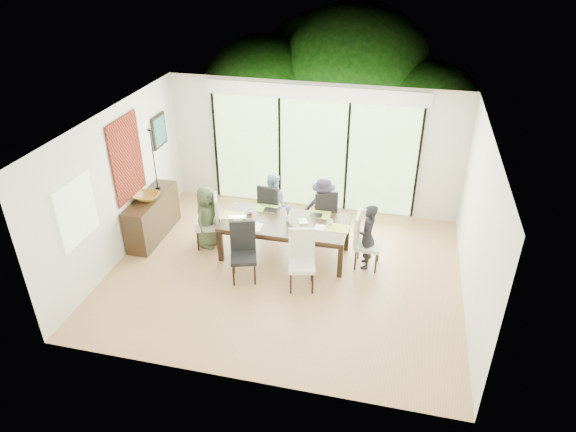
% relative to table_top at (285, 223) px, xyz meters
% --- Properties ---
extents(floor, '(6.00, 5.00, 0.01)m').
position_rel_table_top_xyz_m(floor, '(0.13, -0.54, -0.68)').
color(floor, '#9C663E').
rests_on(floor, ground).
extents(ceiling, '(6.00, 5.00, 0.01)m').
position_rel_table_top_xyz_m(ceiling, '(0.13, -0.54, 2.03)').
color(ceiling, white).
rests_on(ceiling, wall_back).
extents(wall_back, '(6.00, 0.02, 2.70)m').
position_rel_table_top_xyz_m(wall_back, '(0.13, 1.97, 0.67)').
color(wall_back, silver).
rests_on(wall_back, floor).
extents(wall_front, '(6.00, 0.02, 2.70)m').
position_rel_table_top_xyz_m(wall_front, '(0.13, -3.05, 0.67)').
color(wall_front, silver).
rests_on(wall_front, floor).
extents(wall_left, '(0.02, 5.00, 2.70)m').
position_rel_table_top_xyz_m(wall_left, '(-2.88, -0.54, 0.67)').
color(wall_left, silver).
rests_on(wall_left, floor).
extents(wall_right, '(0.02, 5.00, 2.70)m').
position_rel_table_top_xyz_m(wall_right, '(3.14, -0.54, 0.67)').
color(wall_right, beige).
rests_on(wall_right, floor).
extents(glass_doors, '(4.20, 0.02, 2.30)m').
position_rel_table_top_xyz_m(glass_doors, '(0.13, 1.93, 0.52)').
color(glass_doors, '#598C3F').
rests_on(glass_doors, wall_back).
extents(blinds_header, '(4.40, 0.06, 0.28)m').
position_rel_table_top_xyz_m(blinds_header, '(0.13, 1.92, 1.82)').
color(blinds_header, white).
rests_on(blinds_header, wall_back).
extents(mullion_a, '(0.05, 0.04, 2.30)m').
position_rel_table_top_xyz_m(mullion_a, '(-1.97, 1.92, 0.52)').
color(mullion_a, black).
rests_on(mullion_a, wall_back).
extents(mullion_b, '(0.05, 0.04, 2.30)m').
position_rel_table_top_xyz_m(mullion_b, '(-0.57, 1.92, 0.52)').
color(mullion_b, black).
rests_on(mullion_b, wall_back).
extents(mullion_c, '(0.05, 0.04, 2.30)m').
position_rel_table_top_xyz_m(mullion_c, '(0.83, 1.92, 0.52)').
color(mullion_c, black).
rests_on(mullion_c, wall_back).
extents(mullion_d, '(0.05, 0.04, 2.30)m').
position_rel_table_top_xyz_m(mullion_d, '(2.23, 1.92, 0.52)').
color(mullion_d, black).
rests_on(mullion_d, wall_back).
extents(side_window, '(0.02, 0.90, 1.00)m').
position_rel_table_top_xyz_m(side_window, '(-2.84, -1.74, 0.82)').
color(side_window, '#8CAD7F').
rests_on(side_window, wall_left).
extents(deck, '(6.00, 1.80, 0.10)m').
position_rel_table_top_xyz_m(deck, '(0.13, 2.86, -0.73)').
color(deck, brown).
rests_on(deck, ground).
extents(rail_top, '(6.00, 0.08, 0.06)m').
position_rel_table_top_xyz_m(rail_top, '(0.13, 3.66, -0.13)').
color(rail_top, brown).
rests_on(rail_top, deck).
extents(foliage_left, '(3.20, 3.20, 3.20)m').
position_rel_table_top_xyz_m(foliage_left, '(-1.67, 4.66, 0.76)').
color(foliage_left, '#14380F').
rests_on(foliage_left, ground).
extents(foliage_mid, '(4.00, 4.00, 4.00)m').
position_rel_table_top_xyz_m(foliage_mid, '(0.53, 5.26, 1.12)').
color(foliage_mid, '#14380F').
rests_on(foliage_mid, ground).
extents(foliage_right, '(2.80, 2.80, 2.80)m').
position_rel_table_top_xyz_m(foliage_right, '(2.33, 4.46, 0.58)').
color(foliage_right, '#14380F').
rests_on(foliage_right, ground).
extents(foliage_far, '(3.60, 3.60, 3.60)m').
position_rel_table_top_xyz_m(foliage_far, '(-0.47, 5.96, 0.94)').
color(foliage_far, '#14380F').
rests_on(foliage_far, ground).
extents(table_top, '(2.25, 1.03, 0.06)m').
position_rel_table_top_xyz_m(table_top, '(0.00, 0.00, 0.00)').
color(table_top, black).
rests_on(table_top, floor).
extents(table_apron, '(2.06, 0.84, 0.09)m').
position_rel_table_top_xyz_m(table_apron, '(0.00, 0.00, -0.08)').
color(table_apron, black).
rests_on(table_apron, floor).
extents(table_leg_fl, '(0.08, 0.08, 0.65)m').
position_rel_table_top_xyz_m(table_leg_fl, '(-1.08, -0.43, -0.35)').
color(table_leg_fl, black).
rests_on(table_leg_fl, floor).
extents(table_leg_fr, '(0.08, 0.08, 0.65)m').
position_rel_table_top_xyz_m(table_leg_fr, '(1.08, -0.43, -0.35)').
color(table_leg_fr, black).
rests_on(table_leg_fr, floor).
extents(table_leg_bl, '(0.08, 0.08, 0.65)m').
position_rel_table_top_xyz_m(table_leg_bl, '(-1.08, 0.43, -0.35)').
color(table_leg_bl, black).
rests_on(table_leg_bl, floor).
extents(table_leg_br, '(0.08, 0.08, 0.65)m').
position_rel_table_top_xyz_m(table_leg_br, '(1.08, 0.43, -0.35)').
color(table_leg_br, black).
rests_on(table_leg_br, floor).
extents(chair_left_end, '(0.56, 0.56, 1.03)m').
position_rel_table_top_xyz_m(chair_left_end, '(-1.50, 0.00, -0.16)').
color(chair_left_end, beige).
rests_on(chair_left_end, floor).
extents(chair_right_end, '(0.45, 0.45, 1.03)m').
position_rel_table_top_xyz_m(chair_right_end, '(1.50, 0.00, -0.16)').
color(chair_right_end, beige).
rests_on(chair_right_end, floor).
extents(chair_far_left, '(0.50, 0.50, 1.03)m').
position_rel_table_top_xyz_m(chair_far_left, '(-0.45, 0.85, -0.16)').
color(chair_far_left, black).
rests_on(chair_far_left, floor).
extents(chair_far_right, '(0.57, 0.57, 1.03)m').
position_rel_table_top_xyz_m(chair_far_right, '(0.55, 0.85, -0.16)').
color(chair_far_right, black).
rests_on(chair_far_right, floor).
extents(chair_near_left, '(0.54, 0.54, 1.03)m').
position_rel_table_top_xyz_m(chair_near_left, '(-0.50, -0.87, -0.16)').
color(chair_near_left, black).
rests_on(chair_near_left, floor).
extents(chair_near_right, '(0.52, 0.52, 1.03)m').
position_rel_table_top_xyz_m(chair_near_right, '(0.50, -0.87, -0.16)').
color(chair_near_right, silver).
rests_on(chair_near_right, floor).
extents(person_left_end, '(0.47, 0.63, 1.21)m').
position_rel_table_top_xyz_m(person_left_end, '(-1.48, 0.00, -0.07)').
color(person_left_end, '#414F35').
rests_on(person_left_end, floor).
extents(person_right_end, '(0.39, 0.59, 1.21)m').
position_rel_table_top_xyz_m(person_right_end, '(1.48, 0.00, -0.07)').
color(person_right_end, black).
rests_on(person_right_end, floor).
extents(person_far_left, '(0.59, 0.40, 1.21)m').
position_rel_table_top_xyz_m(person_far_left, '(-0.45, 0.83, -0.07)').
color(person_far_left, '#7A9EB1').
rests_on(person_far_left, floor).
extents(person_far_right, '(0.63, 0.47, 1.21)m').
position_rel_table_top_xyz_m(person_far_right, '(0.55, 0.83, -0.07)').
color(person_far_right, '#251E2E').
rests_on(person_far_right, floor).
extents(placemat_left, '(0.41, 0.30, 0.01)m').
position_rel_table_top_xyz_m(placemat_left, '(-0.95, 0.00, 0.03)').
color(placemat_left, '#95C747').
rests_on(placemat_left, table_top).
extents(placemat_right, '(0.41, 0.30, 0.01)m').
position_rel_table_top_xyz_m(placemat_right, '(0.95, 0.00, 0.03)').
color(placemat_right, '#9CBD43').
rests_on(placemat_right, table_top).
extents(placemat_far_l, '(0.41, 0.30, 0.01)m').
position_rel_table_top_xyz_m(placemat_far_l, '(-0.45, 0.40, 0.03)').
color(placemat_far_l, '#8EC747').
rests_on(placemat_far_l, table_top).
extents(placemat_far_r, '(0.41, 0.30, 0.01)m').
position_rel_table_top_xyz_m(placemat_far_r, '(0.55, 0.40, 0.03)').
color(placemat_far_r, '#89A83C').
rests_on(placemat_far_r, table_top).
extents(placemat_paper, '(0.41, 0.30, 0.01)m').
position_rel_table_top_xyz_m(placemat_paper, '(-0.55, -0.30, 0.03)').
color(placemat_paper, white).
rests_on(placemat_paper, table_top).
extents(tablet_far_l, '(0.24, 0.17, 0.01)m').
position_rel_table_top_xyz_m(tablet_far_l, '(-0.35, 0.35, 0.04)').
color(tablet_far_l, black).
rests_on(tablet_far_l, table_top).
extents(tablet_far_r, '(0.23, 0.16, 0.01)m').
position_rel_table_top_xyz_m(tablet_far_r, '(0.50, 0.35, 0.04)').
color(tablet_far_r, black).
rests_on(tablet_far_r, table_top).
extents(papers, '(0.28, 0.21, 0.00)m').
position_rel_table_top_xyz_m(papers, '(0.70, -0.05, 0.03)').
color(papers, white).
rests_on(papers, table_top).
extents(platter_base, '(0.24, 0.24, 0.02)m').
position_rel_table_top_xyz_m(platter_base, '(-0.55, -0.30, 0.05)').
color(platter_base, white).
rests_on(platter_base, table_top).
extents(platter_snacks, '(0.19, 0.19, 0.01)m').
position_rel_table_top_xyz_m(platter_snacks, '(-0.55, -0.30, 0.06)').
color(platter_snacks, '#C25516').
rests_on(platter_snacks, table_top).
extents(vase, '(0.08, 0.08, 0.11)m').
position_rel_table_top_xyz_m(vase, '(0.05, 0.05, 0.08)').
color(vase, silver).
rests_on(vase, table_top).
extents(hyacinth_stems, '(0.04, 0.04, 0.15)m').
position_rel_table_top_xyz_m(hyacinth_stems, '(0.05, 0.05, 0.20)').
color(hyacinth_stems, '#337226').
rests_on(hyacinth_stems, table_top).
extents(hyacinth_blooms, '(0.10, 0.10, 0.10)m').
position_rel_table_top_xyz_m(hyacinth_blooms, '(0.05, 0.05, 0.29)').
color(hyacinth_blooms, '#515DCA').
rests_on(hyacinth_blooms, table_top).
extents(laptop, '(0.35, 0.28, 0.02)m').
position_rel_table_top_xyz_m(laptop, '(-0.85, -0.10, 0.04)').
color(laptop, silver).
rests_on(laptop, table_top).
extents(cup_a, '(0.15, 0.15, 0.09)m').
position_rel_table_top_xyz_m(cup_a, '(-0.70, 0.15, 0.07)').
color(cup_a, white).
rests_on(cup_a, table_top).
extents(cup_b, '(0.12, 0.12, 0.09)m').
position_rel_table_top_xyz_m(cup_b, '(0.15, -0.10, 0.07)').
color(cup_b, white).
rests_on(cup_b, table_top).
extents(cup_c, '(0.16, 0.16, 0.09)m').
position_rel_table_top_xyz_m(cup_c, '(0.80, 0.10, 0.07)').
color(cup_c, white).
rests_on(cup_c, table_top).
extents(book, '(0.22, 0.25, 0.02)m').
position_rel_table_top_xyz_m(book, '(0.25, 0.05, 0.04)').
color(book, white).
rests_on(book, table_top).
extents(sideboard, '(0.43, 1.51, 0.85)m').
position_rel_table_top_xyz_m(sideboard, '(-2.63, 0.07, -0.25)').
color(sideboard, black).
rests_on(sideboard, floor).
extents(bowl, '(0.45, 0.45, 0.11)m').
position_rel_table_top_xyz_m(bowl, '(-2.63, -0.03, 0.23)').
color(bowl, '#8D611E').
rests_on(bowl, sideboard).
extents(candlestick_base, '(0.09, 0.09, 0.04)m').
position_rel_table_top_xyz_m(candlestick_base, '(-2.63, 0.42, 0.20)').
color(candlestick_base, black).
rests_on(candlestick_base, sideboard).
extents(candlestick_shaft, '(0.02, 0.02, 1.18)m').
position_rel_table_top_xyz_m(candlestick_shaft, '(-2.63, 0.42, 0.79)').
color(candlestick_shaft, black).
rests_on(candlestick_shaft, sideboard).
extents(candlestick_pan, '(0.09, 0.09, 0.03)m').
position_rel_table_top_xyz_m(candlestick_pan, '(-2.63, 0.42, 1.38)').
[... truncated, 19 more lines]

